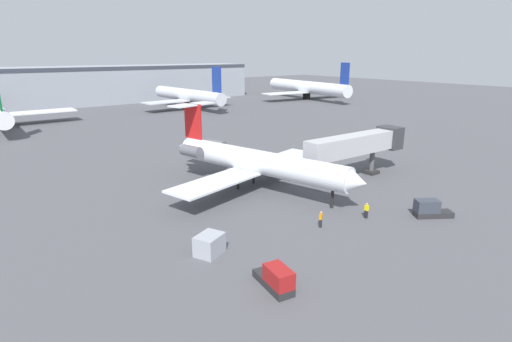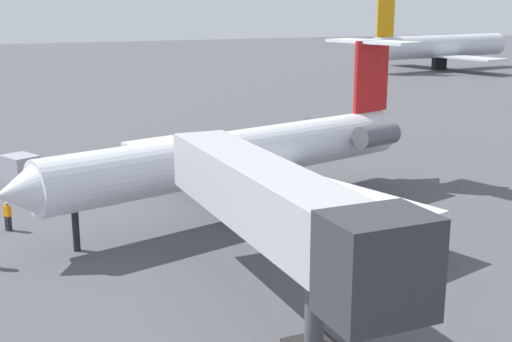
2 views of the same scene
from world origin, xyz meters
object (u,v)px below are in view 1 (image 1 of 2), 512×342
(ground_crew_loader, at_px, (321,219))
(cargo_container_uld, at_px, (209,245))
(parked_airliner_centre, at_px, (188,95))
(baggage_tug_lead, at_px, (430,209))
(parked_airliner_east_mid, at_px, (307,87))
(regional_jet, at_px, (253,161))
(jet_bridge, at_px, (361,144))
(ground_crew_marshaller, at_px, (366,210))
(baggage_tug_trailing, at_px, (276,279))

(ground_crew_loader, height_order, cargo_container_uld, cargo_container_uld)
(cargo_container_uld, bearing_deg, parked_airliner_centre, 62.80)
(ground_crew_loader, height_order, parked_airliner_centre, parked_airliner_centre)
(ground_crew_loader, height_order, baggage_tug_lead, baggage_tug_lead)
(parked_airliner_east_mid, bearing_deg, regional_jet, -138.01)
(jet_bridge, bearing_deg, regional_jet, 160.65)
(regional_jet, distance_m, ground_crew_marshaller, 15.85)
(jet_bridge, height_order, cargo_container_uld, jet_bridge)
(regional_jet, height_order, cargo_container_uld, regional_jet)
(parked_airliner_east_mid, bearing_deg, jet_bridge, -129.98)
(baggage_tug_trailing, relative_size, parked_airliner_east_mid, 0.10)
(regional_jet, distance_m, baggage_tug_trailing, 23.62)
(jet_bridge, xyz_separation_m, ground_crew_marshaller, (-11.27, -10.02, -3.92))
(jet_bridge, bearing_deg, ground_crew_marshaller, -138.36)
(regional_jet, height_order, jet_bridge, regional_jet)
(ground_crew_loader, bearing_deg, regional_jet, 81.62)
(cargo_container_uld, bearing_deg, regional_jet, 41.05)
(regional_jet, relative_size, baggage_tug_trailing, 6.97)
(cargo_container_uld, relative_size, parked_airliner_centre, 0.09)
(cargo_container_uld, bearing_deg, baggage_tug_trailing, -82.02)
(baggage_tug_lead, distance_m, parked_airliner_centre, 94.41)
(jet_bridge, height_order, parked_airliner_centre, parked_airliner_centre)
(regional_jet, bearing_deg, parked_airliner_east_mid, 41.99)
(ground_crew_marshaller, bearing_deg, jet_bridge, 41.64)
(ground_crew_loader, relative_size, baggage_tug_lead, 0.41)
(jet_bridge, height_order, ground_crew_marshaller, jet_bridge)
(ground_crew_marshaller, distance_m, cargo_container_uld, 17.59)
(jet_bridge, height_order, ground_crew_loader, jet_bridge)
(regional_jet, height_order, ground_crew_marshaller, regional_jet)
(parked_airliner_centre, bearing_deg, cargo_container_uld, -117.20)
(regional_jet, relative_size, ground_crew_loader, 17.20)
(ground_crew_marshaller, relative_size, parked_airliner_centre, 0.05)
(ground_crew_loader, bearing_deg, baggage_tug_lead, -24.73)
(ground_crew_marshaller, relative_size, ground_crew_loader, 1.00)
(jet_bridge, height_order, baggage_tug_trailing, jet_bridge)
(regional_jet, distance_m, ground_crew_loader, 14.35)
(regional_jet, distance_m, jet_bridge, 15.69)
(regional_jet, xyz_separation_m, baggage_tug_trailing, (-12.73, -19.70, -2.81))
(jet_bridge, relative_size, ground_crew_loader, 10.28)
(ground_crew_loader, bearing_deg, ground_crew_marshaller, -12.97)
(ground_crew_marshaller, distance_m, baggage_tug_lead, 6.83)
(ground_crew_marshaller, distance_m, baggage_tug_trailing, 16.84)
(baggage_tug_lead, bearing_deg, parked_airliner_east_mid, 52.36)
(ground_crew_loader, relative_size, parked_airliner_east_mid, 0.04)
(ground_crew_loader, bearing_deg, parked_airliner_east_mid, 46.43)
(baggage_tug_trailing, distance_m, parked_airliner_east_mid, 127.69)
(ground_crew_marshaller, relative_size, baggage_tug_lead, 0.41)
(ground_crew_loader, xyz_separation_m, baggage_tug_trailing, (-10.68, -5.77, -0.02))
(regional_jet, xyz_separation_m, ground_crew_marshaller, (3.50, -15.21, -2.79))
(regional_jet, relative_size, parked_airliner_east_mid, 0.67)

